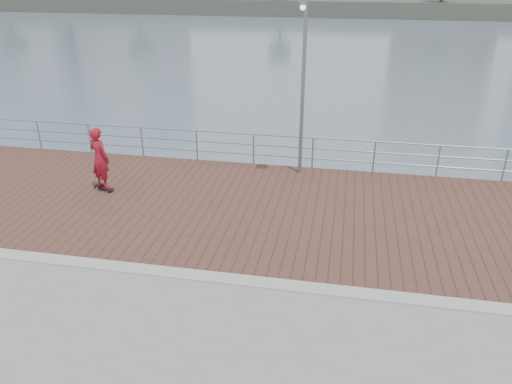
# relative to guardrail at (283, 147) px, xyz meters

# --- Properties ---
(water) EXTENTS (400.00, 400.00, 0.00)m
(water) POSITION_rel_guardrail_xyz_m (-0.00, -7.00, -2.69)
(water) COLOR slate
(water) RESTS_ON ground
(brick_lane) EXTENTS (40.00, 6.80, 0.02)m
(brick_lane) POSITION_rel_guardrail_xyz_m (-0.00, -3.40, -0.68)
(brick_lane) COLOR brown
(brick_lane) RESTS_ON seawall
(curb) EXTENTS (40.00, 0.40, 0.06)m
(curb) POSITION_rel_guardrail_xyz_m (-0.00, -7.00, -0.66)
(curb) COLOR #B7B5AD
(curb) RESTS_ON seawall
(guardrail) EXTENTS (39.06, 0.06, 1.13)m
(guardrail) POSITION_rel_guardrail_xyz_m (0.00, 0.00, 0.00)
(guardrail) COLOR #8C9EA8
(guardrail) RESTS_ON brick_lane
(street_lamp) EXTENTS (0.44, 1.27, 5.98)m
(street_lamp) POSITION_rel_guardrail_xyz_m (0.65, -0.94, 3.56)
(street_lamp) COLOR gray
(street_lamp) RESTS_ON brick_lane
(skateboard) EXTENTS (0.75, 0.47, 0.09)m
(skateboard) POSITION_rel_guardrail_xyz_m (-5.21, -3.02, -0.60)
(skateboard) COLOR black
(skateboard) RESTS_ON brick_lane
(skateboarder) EXTENTS (0.83, 0.71, 1.94)m
(skateboarder) POSITION_rel_guardrail_xyz_m (-5.21, -3.02, 0.38)
(skateboarder) COLOR #AD1729
(skateboarder) RESTS_ON skateboard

